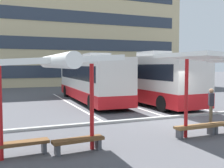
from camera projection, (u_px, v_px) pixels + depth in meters
ground_plane at (181, 122)px, 13.42m from camera, size 160.00×160.00×0.00m
terminal_building at (58, 13)px, 41.69m from camera, size 35.26×14.01×24.58m
coach_bus_0 at (91, 80)px, 20.67m from camera, size 2.73×11.22×3.65m
coach_bus_1 at (143, 79)px, 20.48m from camera, size 3.15×11.96×3.78m
lane_stripe_0 at (70, 104)px, 19.73m from camera, size 0.16×14.00×0.01m
lane_stripe_1 at (116, 101)px, 21.10m from camera, size 0.16×14.00×0.01m
lane_stripe_2 at (156, 99)px, 22.47m from camera, size 0.16×14.00×0.01m
waiting_shelter_0 at (50, 63)px, 8.05m from camera, size 3.82×4.79×3.11m
bench_0 at (19, 145)px, 8.29m from camera, size 1.84×0.53×0.45m
bench_1 at (78, 142)px, 8.69m from camera, size 1.72×0.56×0.45m
waiting_shelter_1 at (219, 59)px, 10.53m from camera, size 3.65×4.99×3.28m
bench_2 at (196, 128)px, 10.57m from camera, size 1.82×0.43×0.45m
platform_kerb at (170, 117)px, 14.30m from camera, size 44.00×0.24×0.12m
waiting_passenger_0 at (211, 103)px, 13.29m from camera, size 0.45×0.52×1.66m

